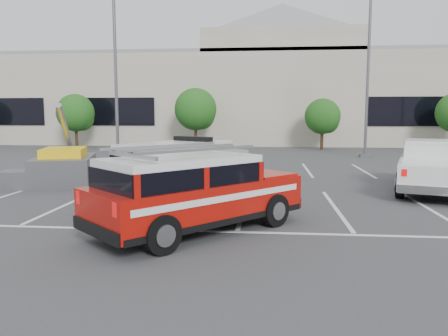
% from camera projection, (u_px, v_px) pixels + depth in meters
% --- Properties ---
extents(ground, '(120.00, 120.00, 0.00)m').
position_uv_depth(ground, '(244.00, 207.00, 13.03)').
color(ground, '#3B3B3E').
rests_on(ground, ground).
extents(stall_markings, '(23.00, 15.00, 0.01)m').
position_uv_depth(stall_markings, '(249.00, 183.00, 17.48)').
color(stall_markings, silver).
rests_on(stall_markings, ground).
extents(convention_building, '(60.00, 16.99, 13.20)m').
position_uv_depth(convention_building, '(262.00, 95.00, 43.92)').
color(convention_building, beige).
rests_on(convention_building, ground).
extents(tree_left, '(3.07, 3.07, 4.42)m').
position_uv_depth(tree_left, '(77.00, 114.00, 35.90)').
color(tree_left, '#3F2B19').
rests_on(tree_left, ground).
extents(tree_mid_left, '(3.37, 3.37, 4.85)m').
position_uv_depth(tree_mid_left, '(197.00, 111.00, 34.91)').
color(tree_mid_left, '#3F2B19').
rests_on(tree_mid_left, ground).
extents(tree_mid_right, '(2.77, 2.77, 3.99)m').
position_uv_depth(tree_mid_right, '(324.00, 118.00, 34.02)').
color(tree_mid_right, '#3F2B19').
rests_on(tree_mid_right, ground).
extents(light_pole_left, '(0.90, 0.60, 10.24)m').
position_uv_depth(light_pole_left, '(116.00, 72.00, 25.02)').
color(light_pole_left, '#59595E').
rests_on(light_pole_left, ground).
extents(light_pole_mid, '(0.90, 0.60, 10.24)m').
position_uv_depth(light_pole_mid, '(368.00, 76.00, 27.54)').
color(light_pole_mid, '#59595E').
rests_on(light_pole_mid, ground).
extents(fire_chief_suv, '(4.54, 5.93, 1.99)m').
position_uv_depth(fire_chief_suv, '(184.00, 172.00, 14.81)').
color(fire_chief_suv, '#9B0D07').
rests_on(fire_chief_suv, ground).
extents(white_pickup, '(3.80, 6.23, 1.81)m').
position_uv_depth(white_pickup, '(431.00, 171.00, 15.72)').
color(white_pickup, silver).
rests_on(white_pickup, ground).
extents(ladder_suv, '(4.98, 5.14, 2.03)m').
position_uv_depth(ladder_suv, '(194.00, 197.00, 10.20)').
color(ladder_suv, '#9B0D07').
rests_on(ladder_suv, ground).
extents(utility_rig, '(3.32, 4.24, 3.18)m').
position_uv_depth(utility_rig, '(61.00, 168.00, 17.41)').
color(utility_rig, '#59595E').
rests_on(utility_rig, ground).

